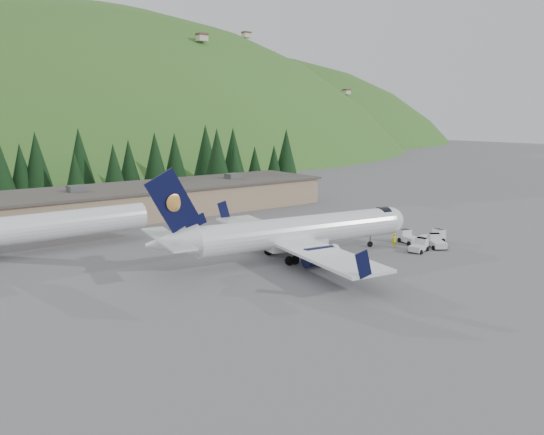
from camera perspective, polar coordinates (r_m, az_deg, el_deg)
The scene contains 11 objects.
ground at distance 65.45m, azimuth 3.21°, elevation -4.22°, with size 600.00×600.00×0.00m, color slate.
airliner at distance 64.19m, azimuth 2.45°, elevation -1.65°, with size 35.20×33.18×11.69m.
second_airliner at distance 73.01m, azimuth -23.85°, elevation -0.89°, with size 27.50×11.00×10.05m.
baggage_tug_a at distance 70.33m, azimuth 15.57°, elevation -2.95°, with size 3.29×2.42×1.61m.
baggage_tug_b at distance 75.89m, azimuth 17.04°, elevation -1.97°, with size 3.65×2.66×1.78m.
baggage_tug_c at distance 72.97m, azimuth 17.25°, elevation -2.50°, with size 3.15×3.58×1.72m.
terminal_building at distance 94.29m, azimuth -14.42°, elevation 1.72°, with size 71.00×17.00×6.10m.
baggage_tug_d at distance 74.50m, azimuth 14.44°, elevation -2.08°, with size 2.68×3.59×1.74m.
ramp_worker at distance 71.65m, azimuth 13.00°, elevation -2.40°, with size 0.68×0.45×1.87m, color #E5E800.
tree_line at distance 117.81m, azimuth -18.95°, elevation 5.64°, with size 111.44×19.37×14.26m.
hills at distance 289.90m, azimuth -16.34°, elevation -9.77°, with size 614.00×330.00×300.00m.
Camera 1 is at (-41.35, -47.82, 16.96)m, focal length 35.00 mm.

